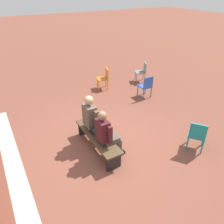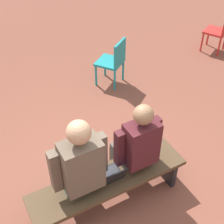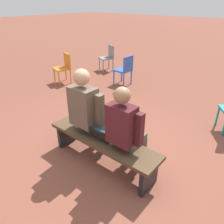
{
  "view_description": "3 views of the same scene",
  "coord_description": "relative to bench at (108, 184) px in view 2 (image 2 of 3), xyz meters",
  "views": [
    {
      "loc": [
        -4.0,
        2.01,
        3.73
      ],
      "look_at": [
        0.08,
        -0.38,
        0.94
      ],
      "focal_mm": 35.0,
      "sensor_mm": 36.0,
      "label": 1
    },
    {
      "loc": [
        1.02,
        2.01,
        3.16
      ],
      "look_at": [
        -0.3,
        -0.37,
        0.93
      ],
      "focal_mm": 50.0,
      "sensor_mm": 36.0,
      "label": 2
    },
    {
      "loc": [
        -1.78,
        2.01,
        2.23
      ],
      "look_at": [
        0.16,
        -0.32,
        0.65
      ],
      "focal_mm": 35.0,
      "sensor_mm": 36.0,
      "label": 3
    }
  ],
  "objects": [
    {
      "name": "person_adult",
      "position": [
        0.31,
        -0.07,
        0.39
      ],
      "size": [
        0.59,
        0.74,
        1.42
      ],
      "color": "teal",
      "rests_on": "ground"
    },
    {
      "name": "plastic_chair_foreground",
      "position": [
        -1.27,
        -2.16,
        0.13
      ],
      "size": [
        0.59,
        0.59,
        0.84
      ],
      "color": "teal",
      "rests_on": "ground"
    },
    {
      "name": "ground_plane",
      "position": [
        -0.0,
        -0.09,
        -0.35
      ],
      "size": [
        60.0,
        60.0,
        0.0
      ],
      "primitive_type": "plane",
      "color": "brown"
    },
    {
      "name": "person_student",
      "position": [
        -0.37,
        -0.07,
        0.36
      ],
      "size": [
        0.54,
        0.68,
        1.33
      ],
      "color": "#4C473D",
      "rests_on": "ground"
    },
    {
      "name": "laptop",
      "position": [
        -0.0,
        0.01,
        0.15
      ],
      "size": [
        0.32,
        0.29,
        0.21
      ],
      "color": "black",
      "rests_on": "bench"
    },
    {
      "name": "plastic_chair_mid_courtyard",
      "position": [
        -3.73,
        -2.18,
        0.13
      ],
      "size": [
        0.57,
        0.57,
        0.84
      ],
      "color": "red",
      "rests_on": "ground"
    },
    {
      "name": "bench",
      "position": [
        0.0,
        0.0,
        0.0
      ],
      "size": [
        1.8,
        0.44,
        0.45
      ],
      "color": "#4C3823",
      "rests_on": "ground"
    }
  ]
}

